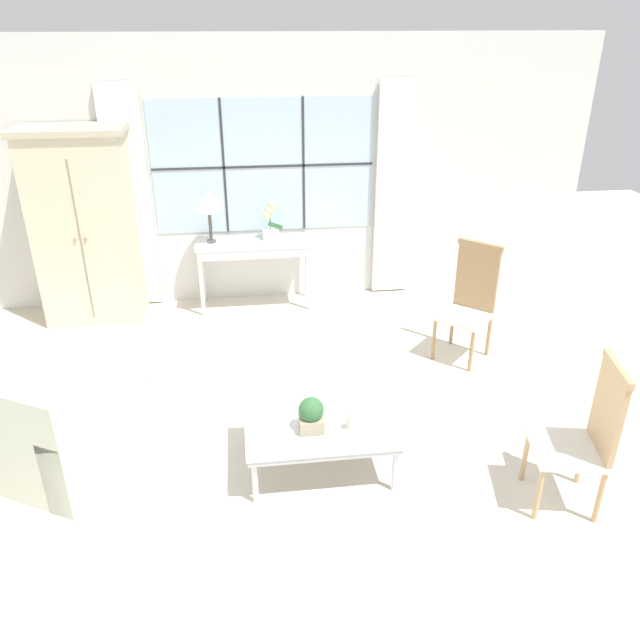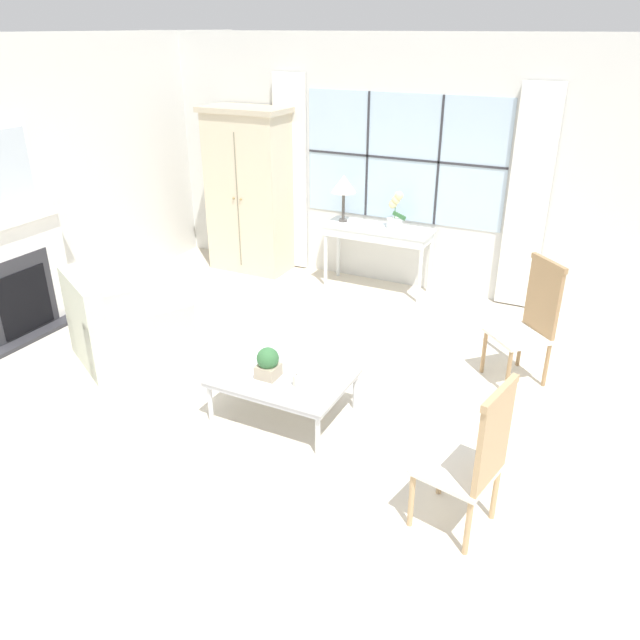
% 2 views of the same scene
% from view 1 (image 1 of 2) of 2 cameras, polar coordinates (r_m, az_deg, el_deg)
% --- Properties ---
extents(ground_plane, '(14.00, 14.00, 0.00)m').
position_cam_1_polar(ground_plane, '(4.73, -2.58, -12.39)').
color(ground_plane, beige).
extents(wall_back_windowed, '(7.20, 0.14, 2.80)m').
position_cam_1_polar(wall_back_windowed, '(6.90, -5.11, 12.96)').
color(wall_back_windowed, silver).
rests_on(wall_back_windowed, ground_plane).
extents(armoire, '(1.05, 0.60, 1.99)m').
position_cam_1_polar(armoire, '(6.85, -20.65, 7.97)').
color(armoire, beige).
rests_on(armoire, ground_plane).
extents(console_table, '(1.25, 0.44, 0.76)m').
position_cam_1_polar(console_table, '(6.81, -6.00, 6.49)').
color(console_table, silver).
rests_on(console_table, ground_plane).
extents(table_lamp, '(0.29, 0.29, 0.54)m').
position_cam_1_polar(table_lamp, '(6.67, -10.16, 10.52)').
color(table_lamp, '#4C4742').
rests_on(table_lamp, console_table).
extents(potted_orchid, '(0.22, 0.18, 0.42)m').
position_cam_1_polar(potted_orchid, '(6.76, -4.56, 8.77)').
color(potted_orchid, white).
rests_on(potted_orchid, console_table).
extents(armchair_upholstered, '(1.19, 1.24, 0.86)m').
position_cam_1_polar(armchair_upholstered, '(4.84, -22.44, -9.65)').
color(armchair_upholstered, beige).
rests_on(armchair_upholstered, ground_plane).
extents(side_chair_wooden, '(0.62, 0.62, 1.10)m').
position_cam_1_polar(side_chair_wooden, '(5.96, 13.62, 2.10)').
color(side_chair_wooden, white).
rests_on(side_chair_wooden, ground_plane).
extents(accent_chair_wooden, '(0.52, 0.52, 1.06)m').
position_cam_1_polar(accent_chair_wooden, '(4.37, 23.30, -9.28)').
color(accent_chair_wooden, white).
rests_on(accent_chair_wooden, ground_plane).
extents(coffee_table, '(1.05, 0.78, 0.39)m').
position_cam_1_polar(coffee_table, '(4.46, -0.06, -9.48)').
color(coffee_table, silver).
rests_on(coffee_table, ground_plane).
extents(potted_plant_small, '(0.17, 0.17, 0.25)m').
position_cam_1_polar(potted_plant_small, '(4.27, -0.81, -8.62)').
color(potted_plant_small, tan).
rests_on(potted_plant_small, coffee_table).
extents(pillar_candle, '(0.09, 0.09, 0.11)m').
position_cam_1_polar(pillar_candle, '(4.32, 2.78, -9.43)').
color(pillar_candle, silver).
rests_on(pillar_candle, coffee_table).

